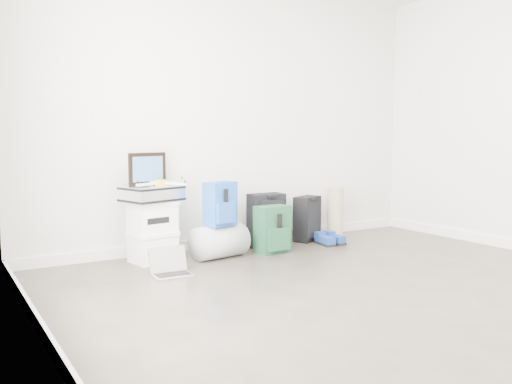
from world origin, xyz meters
TOP-DOWN VIEW (x-y plane):
  - ground at (0.00, 0.00)m, footprint 5.00×5.00m
  - room_envelope at (0.00, 0.02)m, footprint 4.52×5.02m
  - boxes_stack at (-1.03, 2.20)m, footprint 0.44×0.38m
  - briefcase at (-1.03, 2.20)m, footprint 0.56×0.47m
  - painting at (-1.03, 2.30)m, footprint 0.39×0.13m
  - drone at (-0.95, 2.18)m, footprint 0.55×0.55m
  - duffel_bag at (-0.44, 2.02)m, footprint 0.54×0.38m
  - blue_backpack at (-0.44, 1.99)m, footprint 0.33×0.28m
  - large_suitcase at (0.20, 2.20)m, footprint 0.36×0.24m
  - green_backpack at (0.11, 1.96)m, footprint 0.34×0.26m
  - carry_on at (0.75, 2.25)m, footprint 0.35×0.30m
  - shoes at (0.84, 1.98)m, footprint 0.25×0.29m
  - rolled_rug at (1.16, 2.28)m, footprint 0.18×0.18m
  - laptop at (-1.08, 1.68)m, footprint 0.32×0.24m

SIDE VIEW (x-z plane):
  - ground at x=0.00m, z-range 0.00..0.00m
  - shoes at x=0.84m, z-range 0.00..0.09m
  - laptop at x=-1.08m, z-range -0.06..0.17m
  - duffel_bag at x=-0.44m, z-range 0.00..0.31m
  - green_backpack at x=0.11m, z-range -0.01..0.45m
  - carry_on at x=0.75m, z-range 0.00..0.49m
  - large_suitcase at x=0.20m, z-range 0.00..0.55m
  - boxes_stack at x=-1.03m, z-range 0.00..0.56m
  - rolled_rug at x=1.16m, z-range 0.00..0.56m
  - blue_backpack at x=-0.44m, z-range 0.30..0.71m
  - briefcase at x=-1.03m, z-range 0.55..0.69m
  - drone at x=-0.95m, z-range 0.69..0.75m
  - painting at x=-1.03m, z-range 0.69..0.99m
  - room_envelope at x=0.00m, z-range 0.37..3.08m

